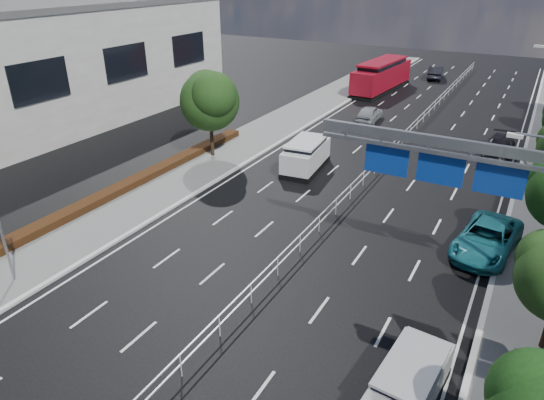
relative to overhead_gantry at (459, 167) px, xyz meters
The scene contains 16 objects.
ground 13.34m from the overhead_gantry, 123.84° to the right, with size 160.00×160.00×0.00m, color black.
sidewalk_near 21.55m from the overhead_gantry, 151.14° to the right, with size 5.00×140.00×0.14m, color slate.
kerb_near 19.48m from the overhead_gantry, 147.44° to the right, with size 0.25×140.00×0.15m, color silver.
median_fence 15.04m from the overhead_gantry, 118.43° to the left, with size 0.05×85.00×1.02m.
hedge_near 21.32m from the overhead_gantry, 165.85° to the right, with size 1.00×36.00×0.44m, color black.
overhead_gantry is the anchor object (origin of this frame).
near_building 37.59m from the overhead_gantry, 167.79° to the left, with size 12.00×38.00×10.00m, color #BBB6A7.
near_tree_back 20.31m from the overhead_gantry, 157.03° to the left, with size 4.84×4.51×6.69m.
white_minivan 15.27m from the overhead_gantry, 141.29° to the left, with size 2.68×5.23×2.19m.
red_bus 38.48m from the overhead_gantry, 111.83° to the left, with size 3.78×12.01×3.53m.
near_car_silver 26.12m from the overhead_gantry, 116.19° to the left, with size 1.73×4.30×1.47m, color #94979A.
near_car_dark 47.04m from the overhead_gantry, 102.49° to the left, with size 1.69×4.84×1.60m, color black.
silver_minivan 9.37m from the overhead_gantry, 85.66° to the right, with size 2.13×4.28×1.72m.
parked_car_teal 6.12m from the overhead_gantry, 65.44° to the left, with size 2.58×5.59×1.55m, color #1B6E7B.
parked_car_dark 19.71m from the overhead_gantry, 88.63° to the left, with size 1.97×4.84×1.41m, color black.
pedestrian_a 5.86m from the overhead_gantry, ahead, with size 0.62×0.41×1.70m, color gray.
Camera 1 is at (9.11, -10.50, 13.28)m, focal length 32.00 mm.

